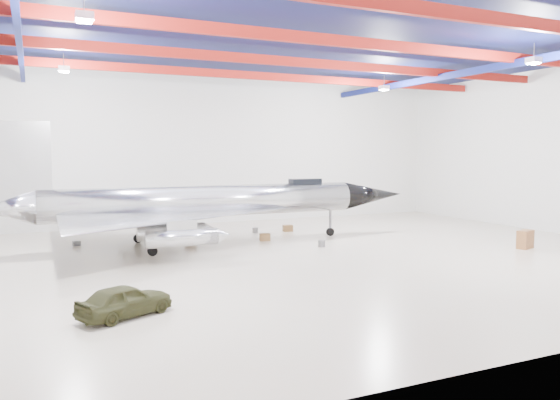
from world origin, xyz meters
name	(u,v)px	position (x,y,z in m)	size (l,w,h in m)	color
floor	(287,258)	(0.00, 0.00, 0.00)	(40.00, 40.00, 0.00)	#C5B39C
wall_back	(202,151)	(0.00, 15.00, 5.50)	(40.00, 40.00, 0.00)	silver
ceiling	(287,38)	(0.00, 0.00, 11.00)	(40.00, 40.00, 0.00)	#0A0F38
ceiling_structure	(287,52)	(0.00, 0.00, 10.32)	(39.50, 29.50, 1.08)	maroon
jet_aircraft	(206,206)	(-2.54, 5.65, 2.28)	(25.49, 14.69, 6.96)	silver
jeep	(125,300)	(-9.08, -6.81, 0.54)	(1.28, 3.19, 1.09)	#33341A
desk	(525,239)	(13.33, -3.02, 0.51)	(1.12, 0.56, 1.03)	brown
crate_ply	(191,242)	(-3.46, 5.82, 0.20)	(0.57, 0.46, 0.40)	olive
toolbox_red	(206,234)	(-1.61, 8.87, 0.14)	(0.41, 0.32, 0.28)	maroon
engine_drum	(322,244)	(3.20, 2.17, 0.19)	(0.42, 0.42, 0.38)	#59595B
parts_bin	(288,228)	(4.04, 8.48, 0.22)	(0.63, 0.50, 0.44)	olive
crate_small	(77,243)	(-9.51, 8.37, 0.13)	(0.38, 0.31, 0.27)	#59595B
oil_barrel	(265,237)	(1.09, 5.50, 0.22)	(0.63, 0.50, 0.44)	olive
spares_box	(255,230)	(1.78, 8.80, 0.17)	(0.39, 0.39, 0.35)	#59595B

